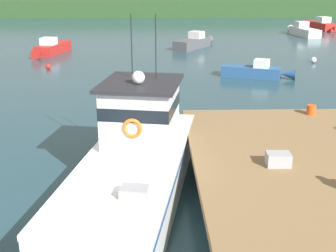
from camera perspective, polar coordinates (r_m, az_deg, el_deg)
The scene contains 13 objects.
ground_plane at distance 12.08m, azimuth -5.49°, elevation -9.62°, with size 200.00×200.00×0.00m, color #23424C.
dock at distance 12.24m, azimuth 17.45°, elevation -4.49°, with size 6.00×9.00×1.20m.
main_fishing_boat at distance 12.25m, azimuth -4.02°, elevation -3.95°, with size 3.92×9.97×4.80m.
crate_single_by_cleat at distance 11.44m, azimuth 14.24°, elevation -4.24°, with size 0.60×0.44×0.34m, color #9E9EA3.
bait_bucket at distance 16.04m, azimuth 18.24°, elevation 2.03°, with size 0.32×0.32×0.34m, color #E04C19.
moored_boat_mid_harbor at distance 38.71m, azimuth 3.47°, elevation 10.89°, with size 3.90×5.07×1.37m.
moored_boat_off_the_point at distance 36.63m, azimuth -15.05°, elevation 9.84°, with size 2.22×5.36×1.34m.
moored_boat_far_right at distance 55.43m, azimuth 19.38°, elevation 12.33°, with size 2.70×6.22×1.55m.
moored_boat_far_left at distance 27.23m, azimuth 11.47°, elevation 7.05°, with size 4.42×2.39×1.12m.
moored_boat_near_channel at distance 49.27m, azimuth 17.24°, elevation 11.82°, with size 2.10×5.78×1.44m.
mooring_buoy_inshore at distance 33.26m, azimuth 18.52°, elevation 8.21°, with size 0.40×0.40×0.40m, color silver.
mooring_buoy_outer at distance 30.31m, azimuth -15.40°, elevation 7.50°, with size 0.34×0.34×0.34m, color red.
far_shoreline at distance 72.76m, azimuth -2.38°, elevation 15.14°, with size 120.00×8.00×2.40m, color #284723.
Camera 1 is at (0.83, -10.61, 5.72)m, focal length 46.55 mm.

